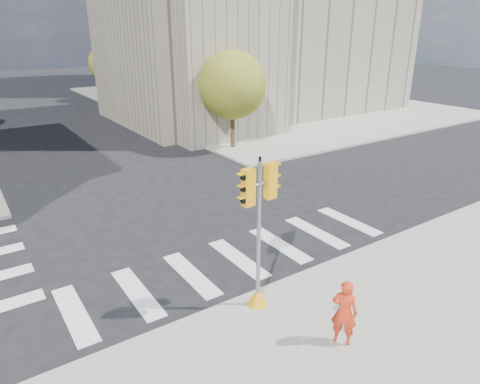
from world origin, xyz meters
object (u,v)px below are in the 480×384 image
Objects in this scene: lamp_near at (207,71)px; traffic_signal at (259,247)px; photographer at (344,312)px; lamp_far at (133,60)px.

traffic_signal is at bearing -116.30° from lamp_near.
lamp_near is 4.73× the size of photographer.
photographer is at bearing -111.79° from lamp_near.
lamp_near is at bearing -90.00° from lamp_far.
lamp_far is 33.98m from traffic_signal.
lamp_far is at bearing 90.00° from lamp_near.
lamp_near reaches higher than traffic_signal.
traffic_signal is 2.68m from photographer.
lamp_far reaches higher than photographer.
lamp_far is (0.00, 14.00, 0.00)m from lamp_near.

